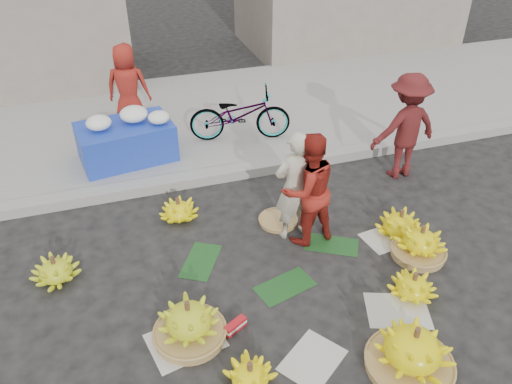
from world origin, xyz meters
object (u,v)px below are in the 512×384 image
object	(u,v)px
banana_bunch_4	(420,243)
bicycle	(240,114)
vendor_cream	(295,186)
flower_table	(127,139)
banana_bunch_0	(189,322)

from	to	relation	value
banana_bunch_4	bicycle	distance (m)	3.57
banana_bunch_4	vendor_cream	world-z (taller)	vendor_cream
flower_table	bicycle	size ratio (longest dim) A/B	0.91
flower_table	banana_bunch_0	bearing A→B (deg)	-95.18
banana_bunch_0	flower_table	xyz separation A→B (m)	(-0.20, 3.59, 0.24)
banana_bunch_4	flower_table	distance (m)	4.44
vendor_cream	flower_table	bearing A→B (deg)	-58.91
bicycle	banana_bunch_4	bearing A→B (deg)	-147.14
vendor_cream	banana_bunch_4	bearing A→B (deg)	140.71
banana_bunch_0	flower_table	world-z (taller)	flower_table
flower_table	vendor_cream	bearing A→B (deg)	-61.76
banana_bunch_0	vendor_cream	world-z (taller)	vendor_cream
banana_bunch_0	banana_bunch_4	bearing A→B (deg)	7.37
vendor_cream	bicycle	bearing A→B (deg)	-96.66
banana_bunch_0	vendor_cream	bearing A→B (deg)	37.90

